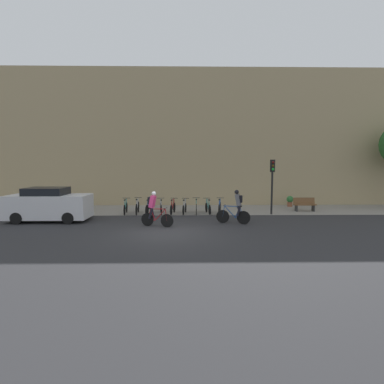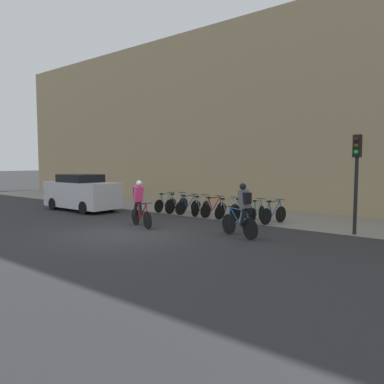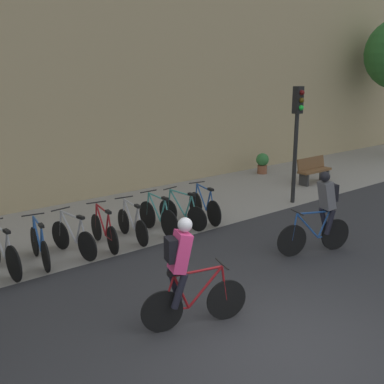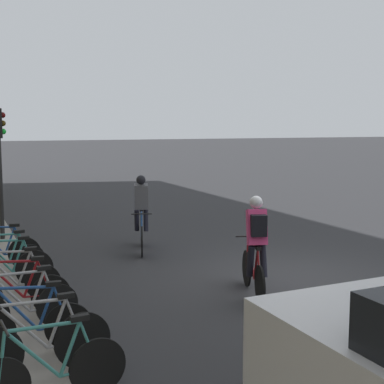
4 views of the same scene
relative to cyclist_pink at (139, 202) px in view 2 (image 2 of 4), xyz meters
The scene contains 16 objects.
ground 1.76m from the cyclist_pink, 62.04° to the right, with size 200.00×200.00×0.00m, color #2B2B2D.
kerb_strip 5.56m from the cyclist_pink, 82.71° to the left, with size 44.00×4.50×0.01m, color gray.
building_facade 9.03m from the cyclist_pink, 85.02° to the left, with size 44.00×0.60×10.18m, color tan.
cyclist_pink is the anchor object (origin of this frame).
cyclist_grey 4.29m from the cyclist_pink, ahead, with size 1.72×0.67×1.79m.
parked_bike_0 4.44m from the cyclist_pink, 119.76° to the left, with size 0.46×1.68×0.96m.
parked_bike_1 4.13m from the cyclist_pink, 110.74° to the left, with size 0.46×1.74×0.99m.
parked_bike_2 3.93m from the cyclist_pink, 100.52° to the left, with size 0.46×1.58×0.95m.
parked_bike_3 3.87m from the cyclist_pink, 89.53° to the left, with size 0.46×1.62×0.95m.
parked_bike_4 3.94m from the cyclist_pink, 78.63° to the left, with size 0.46×1.62×0.94m.
parked_bike_5 4.15m from the cyclist_pink, 68.47° to the left, with size 0.46×1.60×0.94m.
parked_bike_6 4.47m from the cyclist_pink, 59.56° to the left, with size 0.46×1.64×0.98m.
parked_bike_7 4.89m from the cyclist_pink, 51.99° to the left, with size 0.46×1.61×0.95m.
parked_bike_8 5.37m from the cyclist_pink, 45.76° to the left, with size 0.48×1.60×0.97m.
traffic_light_pole 7.88m from the cyclist_pink, 26.77° to the left, with size 0.26×0.30×3.39m.
parked_car 6.07m from the cyclist_pink, 165.73° to the left, with size 4.30×1.84×1.85m.
Camera 2 is at (9.83, -8.51, 2.46)m, focal length 35.00 mm.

